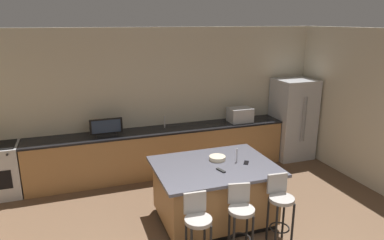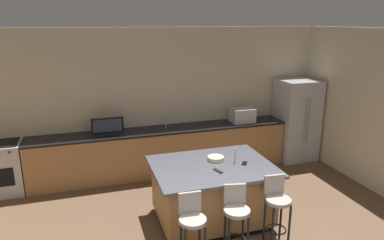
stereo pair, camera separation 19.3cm
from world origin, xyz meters
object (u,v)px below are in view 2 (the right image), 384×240
(kitchen_island, at_px, (212,192))
(refrigerator, at_px, (296,120))
(bar_stool_center, at_px, (236,215))
(bar_stool_right, at_px, (277,205))
(bar_stool_left, at_px, (192,225))
(tv_remote, at_px, (218,171))
(fruit_bowl, at_px, (216,158))
(microwave, at_px, (242,115))
(cell_phone, at_px, (245,163))
(tv_monitor, at_px, (108,127))

(kitchen_island, xyz_separation_m, refrigerator, (2.68, 1.88, 0.42))
(bar_stool_center, height_order, bar_stool_right, bar_stool_right)
(bar_stool_left, xyz_separation_m, tv_remote, (0.60, 0.67, 0.35))
(kitchen_island, distance_m, fruit_bowl, 0.52)
(microwave, height_order, bar_stool_left, microwave)
(microwave, xyz_separation_m, cell_phone, (-0.92, -2.04, -0.15))
(tv_monitor, distance_m, fruit_bowl, 2.29)
(refrigerator, xyz_separation_m, fruit_bowl, (-2.56, -1.72, 0.06))
(bar_stool_right, bearing_deg, microwave, 78.53)
(microwave, xyz_separation_m, tv_remote, (-1.40, -2.18, -0.15))
(kitchen_island, bearing_deg, bar_stool_left, -123.58)
(tv_monitor, xyz_separation_m, bar_stool_center, (1.38, -2.77, -0.50))
(bar_stool_left, bearing_deg, refrigerator, 43.35)
(refrigerator, bearing_deg, cell_phone, -138.07)
(tv_monitor, relative_size, bar_stool_left, 0.62)
(kitchen_island, xyz_separation_m, bar_stool_right, (0.62, -0.84, 0.13))
(bar_stool_left, relative_size, bar_stool_right, 0.97)
(refrigerator, height_order, cell_phone, refrigerator)
(bar_stool_center, distance_m, tv_remote, 0.73)
(refrigerator, relative_size, tv_monitor, 2.98)
(bar_stool_left, xyz_separation_m, fruit_bowl, (0.72, 1.07, 0.38))
(microwave, distance_m, fruit_bowl, 2.21)
(bar_stool_left, height_order, bar_stool_center, bar_stool_center)
(kitchen_island, bearing_deg, bar_stool_right, -53.37)
(bar_stool_center, relative_size, fruit_bowl, 3.81)
(bar_stool_left, bearing_deg, bar_stool_center, 5.97)
(tv_monitor, height_order, fruit_bowl, tv_monitor)
(tv_monitor, height_order, bar_stool_center, tv_monitor)
(refrigerator, height_order, tv_remote, refrigerator)
(bar_stool_center, xyz_separation_m, bar_stool_right, (0.61, 0.04, 0.02))
(tv_monitor, height_order, bar_stool_right, tv_monitor)
(bar_stool_center, bearing_deg, tv_monitor, 127.77)
(refrigerator, distance_m, cell_phone, 2.95)
(tv_monitor, distance_m, tv_remote, 2.54)
(microwave, height_order, tv_remote, microwave)
(kitchen_island, xyz_separation_m, bar_stool_center, (0.01, -0.87, 0.11))
(microwave, bearing_deg, bar_stool_left, -125.04)
(tv_monitor, height_order, tv_remote, tv_monitor)
(tv_monitor, relative_size, tv_remote, 3.50)
(kitchen_island, height_order, microwave, microwave)
(tv_remote, bearing_deg, kitchen_island, 73.79)
(fruit_bowl, bearing_deg, cell_phone, -34.20)
(bar_stool_left, bearing_deg, tv_monitor, 108.43)
(tv_remote, bearing_deg, bar_stool_center, -106.05)
(kitchen_island, relative_size, bar_stool_right, 1.80)
(fruit_bowl, height_order, cell_phone, fruit_bowl)
(bar_stool_right, height_order, tv_remote, bar_stool_right)
(kitchen_island, height_order, bar_stool_left, bar_stool_left)
(kitchen_island, relative_size, cell_phone, 11.91)
(kitchen_island, relative_size, bar_stool_center, 1.86)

